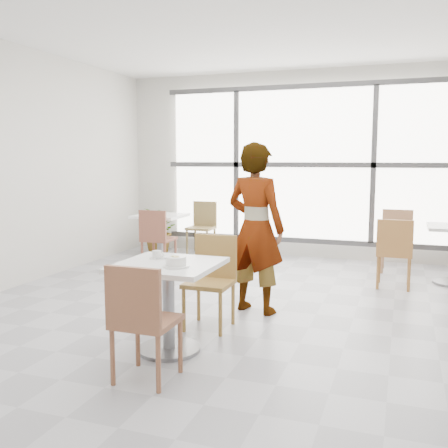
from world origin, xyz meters
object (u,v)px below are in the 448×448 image
(oatmeal_bowl, at_px, (176,261))
(bg_chair_right_near, at_px, (394,249))
(person, at_px, (256,228))
(bg_table_left, at_px, (160,232))
(chair_far, at_px, (212,274))
(main_table, at_px, (168,290))
(chair_near, at_px, (141,315))
(coffee_cup, at_px, (157,255))
(plant_left, at_px, (160,230))
(bg_chair_left_near, at_px, (156,235))
(bg_chair_left_far, at_px, (203,223))
(bg_chair_right_far, at_px, (397,236))

(oatmeal_bowl, height_order, bg_chair_right_near, bg_chair_right_near)
(person, bearing_deg, bg_table_left, -28.10)
(chair_far, distance_m, bg_table_left, 3.07)
(main_table, height_order, bg_chair_right_near, bg_chair_right_near)
(chair_near, relative_size, person, 0.49)
(chair_near, bearing_deg, coffee_cup, -71.62)
(coffee_cup, relative_size, person, 0.09)
(bg_table_left, relative_size, bg_chair_right_near, 0.86)
(plant_left, bearing_deg, bg_chair_left_near, -65.61)
(main_table, distance_m, bg_chair_left_near, 3.19)
(main_table, height_order, bg_table_left, same)
(chair_near, xyz_separation_m, bg_chair_left_far, (-1.50, 4.88, 0.00))
(main_table, height_order, oatmeal_bowl, oatmeal_bowl)
(chair_near, relative_size, bg_chair_left_far, 1.00)
(oatmeal_bowl, relative_size, plant_left, 0.27)
(main_table, distance_m, bg_chair_right_far, 4.25)
(bg_chair_left_far, bearing_deg, coffee_cup, -73.18)
(bg_chair_left_far, bearing_deg, plant_left, -157.52)
(chair_far, bearing_deg, person, 65.29)
(coffee_cup, height_order, person, person)
(chair_far, relative_size, plant_left, 1.12)
(coffee_cup, bearing_deg, chair_far, 66.17)
(coffee_cup, bearing_deg, chair_near, -71.62)
(main_table, height_order, chair_near, chair_near)
(bg_table_left, relative_size, bg_chair_left_near, 0.86)
(bg_chair_right_far, distance_m, plant_left, 3.82)
(coffee_cup, relative_size, plant_left, 0.20)
(bg_chair_right_near, distance_m, bg_chair_right_far, 1.10)
(coffee_cup, bearing_deg, bg_table_left, 116.36)
(bg_chair_left_far, bearing_deg, main_table, -71.67)
(coffee_cup, distance_m, plant_left, 4.32)
(person, xyz_separation_m, bg_chair_right_near, (1.35, 1.47, -0.38))
(chair_near, height_order, chair_far, same)
(bg_chair_right_far, bearing_deg, oatmeal_bowl, -111.89)
(coffee_cup, distance_m, bg_table_left, 3.46)
(chair_far, bearing_deg, bg_chair_left_near, 128.70)
(person, bearing_deg, bg_chair_right_far, -103.24)
(chair_near, height_order, oatmeal_bowl, chair_near)
(chair_near, bearing_deg, plant_left, -64.75)
(oatmeal_bowl, bearing_deg, plant_left, 118.36)
(oatmeal_bowl, bearing_deg, bg_chair_right_far, 68.11)
(coffee_cup, bearing_deg, person, 65.74)
(oatmeal_bowl, xyz_separation_m, bg_chair_right_far, (1.60, 3.99, -0.29))
(chair_near, height_order, bg_chair_right_near, same)
(bg_chair_right_near, height_order, bg_chair_right_far, same)
(oatmeal_bowl, relative_size, coffee_cup, 1.32)
(chair_far, relative_size, bg_chair_right_near, 1.00)
(coffee_cup, relative_size, bg_chair_right_near, 0.18)
(main_table, height_order, bg_chair_left_near, bg_chair_left_near)
(bg_table_left, xyz_separation_m, bg_chair_right_far, (3.43, 0.66, 0.01))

